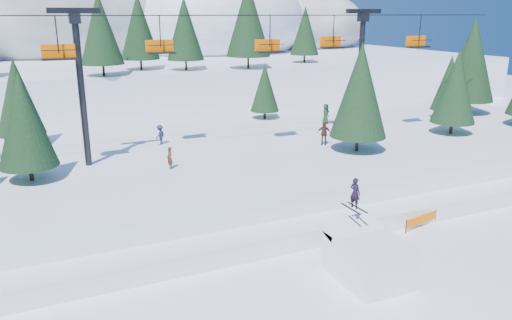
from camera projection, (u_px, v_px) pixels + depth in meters
name	position (u px, v px, depth m)	size (l,w,h in m)	color
ground	(349.00, 299.00, 22.56)	(160.00, 160.00, 0.00)	white
mid_shelf	(214.00, 166.00, 37.93)	(70.00, 22.00, 2.50)	white
berm	(272.00, 223.00, 29.40)	(70.00, 6.00, 1.10)	white
mountain_ridge	(69.00, 31.00, 81.87)	(119.00, 60.80, 26.46)	white
jump_kicker	(368.00, 257.00, 24.10)	(3.04, 4.30, 4.69)	white
chairlift	(231.00, 58.00, 36.31)	(46.00, 3.21, 10.28)	black
conifer_stand	(227.00, 90.00, 36.85)	(62.67, 17.20, 9.61)	black
distant_skiers	(207.00, 139.00, 37.49)	(30.01, 8.98, 1.88)	#282750
banner_near	(421.00, 220.00, 29.91)	(2.81, 0.58, 0.90)	black
banner_far	(447.00, 202.00, 32.76)	(2.73, 0.90, 0.90)	black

